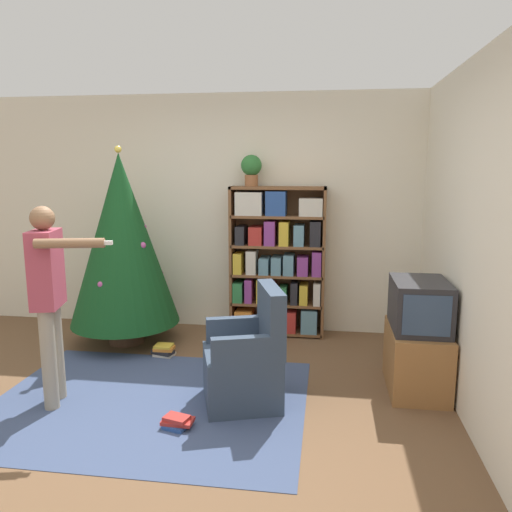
{
  "coord_description": "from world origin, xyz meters",
  "views": [
    {
      "loc": [
        1.04,
        -3.25,
        1.82
      ],
      "look_at": [
        0.43,
        0.98,
        1.05
      ],
      "focal_mm": 35.0,
      "sensor_mm": 36.0,
      "label": 1
    }
  ],
  "objects_px": {
    "television": "(420,305)",
    "armchair": "(247,363)",
    "standing_person": "(49,290)",
    "christmas_tree": "(122,240)",
    "potted_plant": "(251,168)",
    "bookshelf": "(277,261)"
  },
  "relations": [
    {
      "from": "standing_person",
      "to": "potted_plant",
      "type": "relative_size",
      "value": 4.67
    },
    {
      "from": "armchair",
      "to": "standing_person",
      "type": "height_order",
      "value": "standing_person"
    },
    {
      "from": "potted_plant",
      "to": "armchair",
      "type": "bearing_deg",
      "value": -82.52
    },
    {
      "from": "television",
      "to": "standing_person",
      "type": "height_order",
      "value": "standing_person"
    },
    {
      "from": "armchair",
      "to": "potted_plant",
      "type": "relative_size",
      "value": 2.8
    },
    {
      "from": "bookshelf",
      "to": "armchair",
      "type": "xyz_separation_m",
      "value": [
        -0.06,
        -1.67,
        -0.49
      ]
    },
    {
      "from": "armchair",
      "to": "potted_plant",
      "type": "height_order",
      "value": "potted_plant"
    },
    {
      "from": "christmas_tree",
      "to": "armchair",
      "type": "bearing_deg",
      "value": -38.39
    },
    {
      "from": "armchair",
      "to": "potted_plant",
      "type": "xyz_separation_m",
      "value": [
        -0.22,
        1.67,
        1.48
      ]
    },
    {
      "from": "armchair",
      "to": "bookshelf",
      "type": "bearing_deg",
      "value": 160.25
    },
    {
      "from": "television",
      "to": "armchair",
      "type": "height_order",
      "value": "television"
    },
    {
      "from": "christmas_tree",
      "to": "television",
      "type": "bearing_deg",
      "value": -14.74
    },
    {
      "from": "armchair",
      "to": "standing_person",
      "type": "distance_m",
      "value": 1.6
    },
    {
      "from": "christmas_tree",
      "to": "armchair",
      "type": "relative_size",
      "value": 2.2
    },
    {
      "from": "armchair",
      "to": "standing_person",
      "type": "relative_size",
      "value": 0.6
    },
    {
      "from": "christmas_tree",
      "to": "bookshelf",
      "type": "bearing_deg",
      "value": 18.17
    },
    {
      "from": "television",
      "to": "standing_person",
      "type": "relative_size",
      "value": 0.39
    },
    {
      "from": "television",
      "to": "christmas_tree",
      "type": "xyz_separation_m",
      "value": [
        -2.81,
        0.74,
        0.36
      ]
    },
    {
      "from": "standing_person",
      "to": "television",
      "type": "bearing_deg",
      "value": 89.96
    },
    {
      "from": "bookshelf",
      "to": "standing_person",
      "type": "xyz_separation_m",
      "value": [
        -1.53,
        -1.89,
        0.1
      ]
    },
    {
      "from": "television",
      "to": "standing_person",
      "type": "distance_m",
      "value": 2.89
    },
    {
      "from": "christmas_tree",
      "to": "potted_plant",
      "type": "relative_size",
      "value": 6.15
    }
  ]
}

